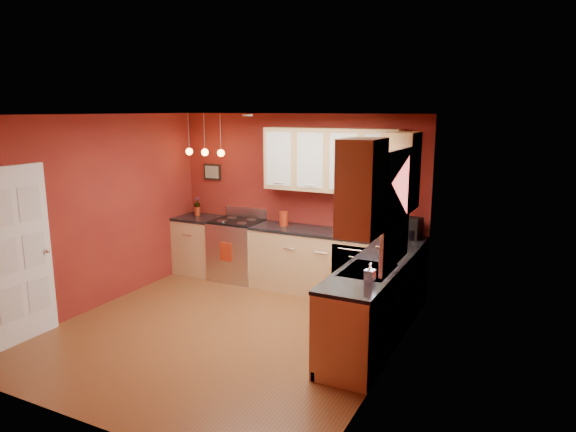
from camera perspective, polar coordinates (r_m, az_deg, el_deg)
The scene contains 27 objects.
floor at distance 6.46m, azimuth -7.11°, elevation -12.61°, with size 4.20×4.20×0.00m, color brown.
ceiling at distance 5.89m, azimuth -7.76°, elevation 11.11°, with size 4.00×4.20×0.02m, color white.
wall_back at distance 7.84m, azimuth 1.12°, elevation 1.79°, with size 4.00×0.02×2.60m, color maroon.
wall_front at distance 4.52m, azimuth -22.44°, elevation -6.62°, with size 4.00×0.02×2.60m, color maroon.
wall_left at distance 7.33m, azimuth -20.55°, elevation 0.33°, with size 0.02×4.20×2.60m, color maroon.
wall_right at distance 5.23m, azimuth 11.17°, elevation -3.50°, with size 0.02×4.20×2.60m, color maroon.
base_cabinets_back_left at distance 8.60m, azimuth -9.78°, elevation -3.29°, with size 0.70×0.60×0.90m, color tan.
base_cabinets_back_right at distance 7.49m, azimuth 5.18°, elevation -5.43°, with size 2.54×0.60×0.90m, color tan.
base_cabinets_right at distance 5.99m, azimuth 9.20°, elevation -10.02°, with size 0.60×2.10×0.90m, color tan.
counter_back_left at distance 8.49m, azimuth -9.89°, elevation -0.22°, with size 0.70×0.62×0.04m, color black.
counter_back_right at distance 7.36m, azimuth 5.25°, elevation -1.93°, with size 2.54×0.62×0.04m, color black.
counter_right at distance 5.83m, azimuth 9.35°, elevation -5.73°, with size 0.62×2.10×0.04m, color black.
gas_range at distance 8.19m, azimuth -5.64°, elevation -3.70°, with size 0.76×0.64×1.11m.
dishwasher_front at distance 7.11m, azimuth 7.12°, elevation -6.42°, with size 0.60×0.02×0.80m, color silver.
sink at distance 5.69m, azimuth 8.92°, elevation -6.19°, with size 0.50×0.70×0.33m.
window at distance 5.43m, azimuth 11.92°, elevation 1.25°, with size 0.06×1.02×1.22m.
door_left_wall at distance 6.63m, azimuth -27.74°, elevation -3.87°, with size 0.12×0.82×2.05m.
upper_cabinets_back at distance 7.36m, azimuth 4.81°, elevation 6.20°, with size 2.00×0.35×0.90m, color tan.
upper_cabinets_right at distance 5.46m, azimuth 10.58°, elevation 4.13°, with size 0.35×1.95×0.90m, color tan.
wall_picture at distance 8.54m, azimuth -8.41°, elevation 4.86°, with size 0.32×0.03×0.26m, color black.
pendant_lights at distance 8.18m, azimuth -9.23°, elevation 7.06°, with size 0.71×0.11×0.66m.
red_canister at distance 7.71m, azimuth -0.47°, elevation -0.29°, with size 0.14×0.14×0.21m.
red_vase at distance 8.58m, azimuth -10.04°, elevation 0.53°, with size 0.09×0.09×0.14m, color maroon.
flowers at distance 8.56m, azimuth -10.07°, elevation 1.49°, with size 0.11×0.11×0.19m, color maroon.
coffee_maker at distance 7.10m, azimuth 13.73°, elevation -1.43°, with size 0.24×0.24×0.30m.
soap_pump at distance 5.23m, azimuth 9.09°, elevation -6.30°, with size 0.10×0.10×0.21m, color white.
dish_towel at distance 7.92m, azimuth -6.92°, elevation -3.99°, with size 0.21×0.01×0.29m, color maroon.
Camera 1 is at (3.29, -4.88, 2.65)m, focal length 32.00 mm.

